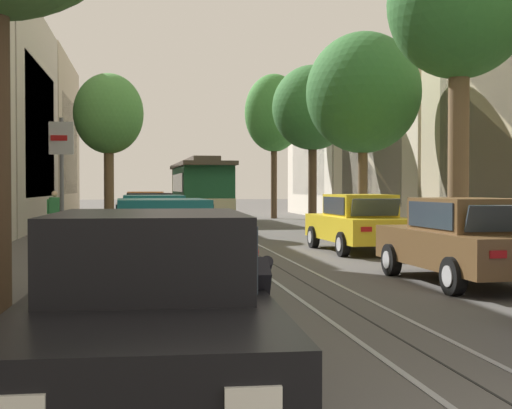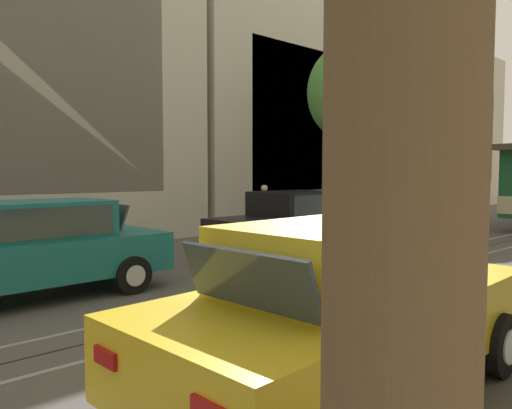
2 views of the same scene
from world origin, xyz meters
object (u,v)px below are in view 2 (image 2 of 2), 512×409
Objects in this scene: parked_car_yellow_mid_right at (347,307)px; pedestrian_on_left_pavement at (264,207)px; parked_car_orange_fifth_left at (427,209)px; parked_car_teal_mid_left at (34,249)px; parked_car_black_fourth_left at (292,222)px; street_tree_kerb_left_second at (349,94)px.

pedestrian_on_left_pavement is at bearing 139.90° from parked_car_yellow_mid_right.
pedestrian_on_left_pavement reaches higher than parked_car_orange_fifth_left.
pedestrian_on_left_pavement is at bearing 111.92° from parked_car_teal_mid_left.
parked_car_yellow_mid_right is 2.69× the size of pedestrian_on_left_pavement.
parked_car_orange_fifth_left is 13.50m from parked_car_yellow_mid_right.
parked_car_teal_mid_left and parked_car_yellow_mid_right have the same top height.
parked_car_black_fourth_left is at bearing -33.84° from pedestrian_on_left_pavement.
street_tree_kerb_left_second is at bearing 109.37° from parked_car_black_fourth_left.
parked_car_teal_mid_left is at bearing -89.42° from parked_car_orange_fifth_left.
pedestrian_on_left_pavement is (-1.83, -2.07, -3.68)m from street_tree_kerb_left_second.
parked_car_black_fourth_left is 4.04m from pedestrian_on_left_pavement.
parked_car_teal_mid_left is 2.66× the size of pedestrian_on_left_pavement.
parked_car_teal_mid_left is at bearing -170.86° from parked_car_yellow_mid_right.
parked_car_black_fourth_left is (-0.07, 6.24, 0.00)m from parked_car_teal_mid_left.
pedestrian_on_left_pavement is (-9.01, 7.59, 0.13)m from parked_car_yellow_mid_right.
parked_car_black_fourth_left is 2.68× the size of pedestrian_on_left_pavement.
parked_car_yellow_mid_right is 11.78m from pedestrian_on_left_pavement.
parked_car_teal_mid_left is at bearing -81.47° from street_tree_kerb_left_second.
pedestrian_on_left_pavement reaches higher than parked_car_yellow_mid_right.
parked_car_yellow_mid_right is (5.66, -5.34, 0.00)m from parked_car_black_fourth_left.
parked_car_orange_fifth_left is 1.00× the size of parked_car_yellow_mid_right.
street_tree_kerb_left_second is at bearing -119.53° from parked_car_orange_fifth_left.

